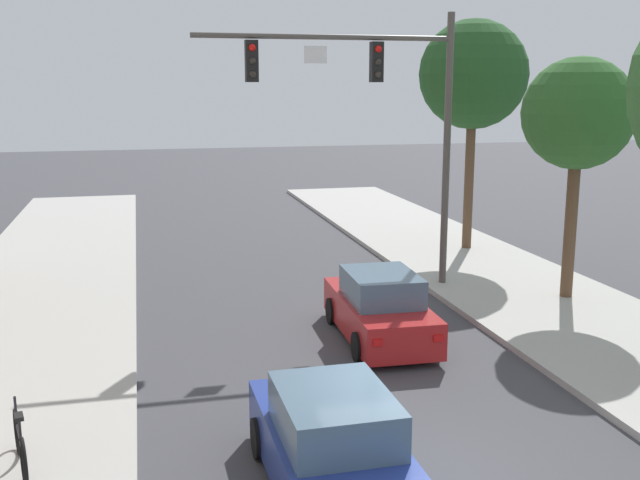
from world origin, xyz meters
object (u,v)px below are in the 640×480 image
Objects in this scene: traffic_signal_mast at (379,99)px; car_following_blue at (332,448)px; car_lead_red at (380,309)px; street_tree_second at (578,115)px; bicycle_leaning at (20,445)px; street_tree_third at (473,75)px.

car_following_blue is (-3.88, -10.04, -4.64)m from traffic_signal_mast.
street_tree_second reaches higher than car_lead_red.
car_following_blue reaches higher than bicycle_leaning.
car_lead_red is at bearing -106.69° from traffic_signal_mast.
street_tree_third is at bearing 90.12° from street_tree_second.
traffic_signal_mast is at bearing 45.94° from bicycle_leaning.
street_tree_third reaches higher than car_following_blue.
car_lead_red is 6.76m from car_following_blue.
street_tree_third reaches higher than traffic_signal_mast.
car_following_blue is at bearing -113.80° from car_lead_red.
street_tree_third is at bearing 41.93° from traffic_signal_mast.
street_tree_second is (4.69, -2.12, -0.40)m from traffic_signal_mast.
car_following_blue is at bearing -137.30° from street_tree_second.
traffic_signal_mast is 1.76× the size of car_following_blue.
traffic_signal_mast is 0.97× the size of street_tree_third.
car_lead_red reaches higher than bicycle_leaning.
car_following_blue is at bearing -121.02° from street_tree_third.
street_tree_third is (12.92, 12.72, 5.50)m from bicycle_leaning.
traffic_signal_mast is at bearing 73.31° from car_lead_red.
traffic_signal_mast is 6.14m from car_lead_red.
car_following_blue is (-2.73, -6.19, 0.00)m from car_lead_red.
street_tree_third is at bearing 44.55° from bicycle_leaning.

